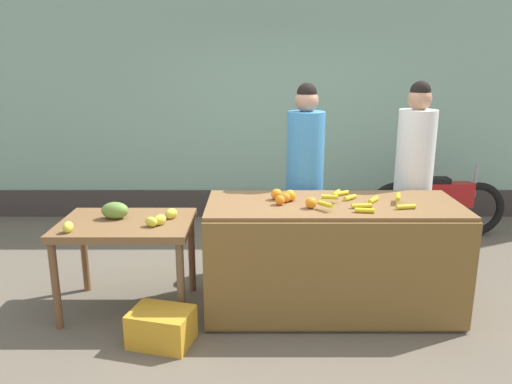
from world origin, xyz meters
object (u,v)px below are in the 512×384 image
vendor_woman_blue_shirt (307,183)px  parked_motorcycle (439,203)px  vendor_woman_white_shirt (415,182)px  produce_sack (229,248)px  produce_crate (164,327)px

vendor_woman_blue_shirt → parked_motorcycle: (1.67, 1.14, -0.52)m
vendor_woman_white_shirt → produce_sack: (-1.72, -0.03, -0.64)m
vendor_woman_blue_shirt → parked_motorcycle: bearing=34.4°
vendor_woman_blue_shirt → produce_sack: vendor_woman_blue_shirt is taller
vendor_woman_white_shirt → parked_motorcycle: 1.44m
produce_crate → vendor_woman_blue_shirt: bearing=46.5°
vendor_woman_white_shirt → produce_crate: size_ratio=4.20×
vendor_woman_white_shirt → produce_crate: 2.58m
vendor_woman_white_shirt → parked_motorcycle: (0.67, 1.15, -0.53)m
vendor_woman_white_shirt → produce_crate: vendor_woman_white_shirt is taller
produce_crate → produce_sack: (0.42, 1.16, 0.16)m
parked_motorcycle → vendor_woman_blue_shirt: bearing=-145.6°
vendor_woman_blue_shirt → produce_crate: vendor_woman_blue_shirt is taller
parked_motorcycle → produce_sack: parked_motorcycle is taller
produce_crate → produce_sack: produce_sack is taller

